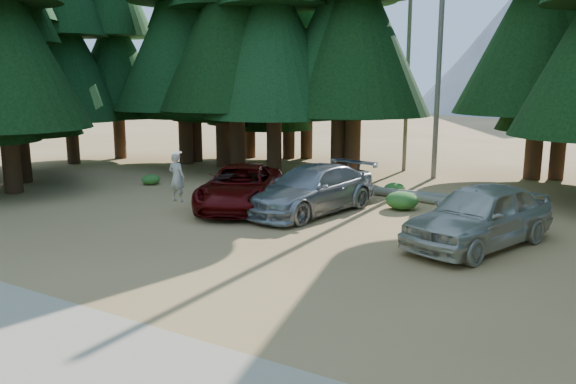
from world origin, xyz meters
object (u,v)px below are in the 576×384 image
object	(u,v)px
log_mid	(436,201)
red_pickup	(241,187)
frisbee_player	(177,177)
silver_minivan_center	(311,189)
log_right	(442,198)
log_left	(281,190)
silver_minivan_right	(480,215)

from	to	relation	value
log_mid	red_pickup	bearing A→B (deg)	-133.52
frisbee_player	log_mid	size ratio (longest dim) A/B	0.47
silver_minivan_center	log_right	xyz separation A→B (m)	(3.53, 4.04, -0.65)
silver_minivan_center	frisbee_player	size ratio (longest dim) A/B	3.19
silver_minivan_center	log_right	bearing A→B (deg)	59.38
frisbee_player	log_left	bearing A→B (deg)	-111.08
silver_minivan_right	frisbee_player	xyz separation A→B (m)	(-10.17, -1.07, 0.36)
silver_minivan_right	log_left	world-z (taller)	silver_minivan_right
frisbee_player	red_pickup	bearing A→B (deg)	-135.49
silver_minivan_center	red_pickup	bearing A→B (deg)	-155.87
silver_minivan_center	log_mid	xyz separation A→B (m)	(3.45, 3.51, -0.67)
frisbee_player	log_right	distance (m)	10.04
silver_minivan_center	log_mid	distance (m)	4.97
log_left	log_mid	bearing A→B (deg)	17.99
silver_minivan_center	silver_minivan_right	size ratio (longest dim) A/B	1.08
red_pickup	log_right	xyz separation A→B (m)	(6.14, 4.67, -0.60)
red_pickup	silver_minivan_right	world-z (taller)	silver_minivan_right
silver_minivan_center	silver_minivan_right	xyz separation A→B (m)	(6.05, -1.30, 0.07)
log_right	silver_minivan_center	bearing A→B (deg)	-130.85
log_mid	log_right	bearing A→B (deg)	94.12
silver_minivan_right	frisbee_player	distance (m)	10.24
red_pickup	silver_minivan_right	bearing A→B (deg)	-28.33
log_left	log_mid	size ratio (longest dim) A/B	1.16
silver_minivan_center	frisbee_player	distance (m)	4.78
silver_minivan_right	red_pickup	bearing A→B (deg)	-164.74
log_left	log_mid	xyz separation A→B (m)	(6.16, 1.16, -0.00)
log_left	log_right	bearing A→B (deg)	22.47
red_pickup	log_right	size ratio (longest dim) A/B	1.02
log_left	log_right	distance (m)	6.46
red_pickup	silver_minivan_center	size ratio (longest dim) A/B	0.98
silver_minivan_center	log_right	distance (m)	5.40
frisbee_player	log_right	size ratio (longest dim) A/B	0.32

